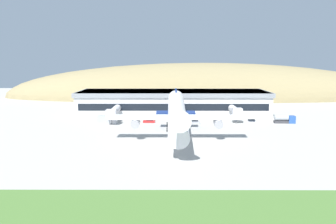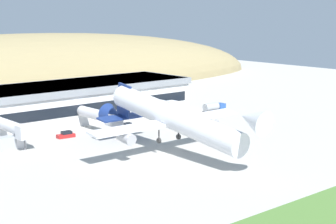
{
  "view_description": "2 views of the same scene",
  "coord_description": "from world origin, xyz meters",
  "px_view_note": "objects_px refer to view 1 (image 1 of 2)",
  "views": [
    {
      "loc": [
        0.49,
        -87.64,
        22.04
      ],
      "look_at": [
        0.06,
        -2.62,
        8.45
      ],
      "focal_mm": 35.0,
      "sensor_mm": 36.0,
      "label": 1
    },
    {
      "loc": [
        -71.13,
        -84.89,
        29.59
      ],
      "look_at": [
        0.64,
        -1.12,
        9.04
      ],
      "focal_mm": 60.0,
      "sensor_mm": 36.0,
      "label": 2
    }
  ],
  "objects_px": {
    "jetway_0": "(114,111)",
    "service_car_0": "(251,122)",
    "jetway_2": "(235,111)",
    "service_car_2": "(194,122)",
    "service_car_1": "(149,121)",
    "box_truck": "(107,119)",
    "traffic_cone_0": "(174,127)",
    "jetway_1": "(176,112)",
    "cargo_airplane": "(177,114)",
    "fuel_truck": "(284,119)",
    "terminal_building": "(173,101)"
  },
  "relations": [
    {
      "from": "jetway_0",
      "to": "fuel_truck",
      "type": "relative_size",
      "value": 2.06
    },
    {
      "from": "service_car_1",
      "to": "service_car_2",
      "type": "height_order",
      "value": "service_car_2"
    },
    {
      "from": "jetway_0",
      "to": "cargo_airplane",
      "type": "bearing_deg",
      "value": -50.98
    },
    {
      "from": "jetway_1",
      "to": "cargo_airplane",
      "type": "relative_size",
      "value": 0.33
    },
    {
      "from": "cargo_airplane",
      "to": "service_car_1",
      "type": "relative_size",
      "value": 11.35
    },
    {
      "from": "jetway_0",
      "to": "service_car_0",
      "type": "bearing_deg",
      "value": -2.46
    },
    {
      "from": "service_car_0",
      "to": "fuel_truck",
      "type": "height_order",
      "value": "fuel_truck"
    },
    {
      "from": "box_truck",
      "to": "traffic_cone_0",
      "type": "bearing_deg",
      "value": -16.58
    },
    {
      "from": "jetway_0",
      "to": "service_car_1",
      "type": "xyz_separation_m",
      "value": [
        12.53,
        -0.22,
        -3.36
      ]
    },
    {
      "from": "cargo_airplane",
      "to": "traffic_cone_0",
      "type": "distance_m",
      "value": 19.4
    },
    {
      "from": "jetway_1",
      "to": "jetway_2",
      "type": "height_order",
      "value": "same"
    },
    {
      "from": "service_car_0",
      "to": "box_truck",
      "type": "distance_m",
      "value": 50.41
    },
    {
      "from": "box_truck",
      "to": "traffic_cone_0",
      "type": "xyz_separation_m",
      "value": [
        23.28,
        -6.93,
        -1.12
      ]
    },
    {
      "from": "jetway_0",
      "to": "service_car_0",
      "type": "xyz_separation_m",
      "value": [
        48.22,
        -2.07,
        -3.38
      ]
    },
    {
      "from": "jetway_2",
      "to": "service_car_2",
      "type": "bearing_deg",
      "value": -164.47
    },
    {
      "from": "traffic_cone_0",
      "to": "fuel_truck",
      "type": "bearing_deg",
      "value": 11.22
    },
    {
      "from": "service_car_0",
      "to": "traffic_cone_0",
      "type": "height_order",
      "value": "service_car_0"
    },
    {
      "from": "jetway_2",
      "to": "service_car_2",
      "type": "relative_size",
      "value": 2.82
    },
    {
      "from": "terminal_building",
      "to": "jetway_1",
      "type": "bearing_deg",
      "value": -87.31
    },
    {
      "from": "terminal_building",
      "to": "service_car_0",
      "type": "height_order",
      "value": "terminal_building"
    },
    {
      "from": "terminal_building",
      "to": "service_car_2",
      "type": "xyz_separation_m",
      "value": [
        7.13,
        -21.09,
        -4.69
      ]
    },
    {
      "from": "cargo_airplane",
      "to": "service_car_0",
      "type": "relative_size",
      "value": 11.23
    },
    {
      "from": "jetway_0",
      "to": "fuel_truck",
      "type": "distance_m",
      "value": 60.25
    },
    {
      "from": "terminal_building",
      "to": "jetway_0",
      "type": "distance_m",
      "value": 28.33
    },
    {
      "from": "cargo_airplane",
      "to": "box_truck",
      "type": "xyz_separation_m",
      "value": [
        -23.94,
        24.98,
        -5.96
      ]
    },
    {
      "from": "service_car_1",
      "to": "cargo_airplane",
      "type": "bearing_deg",
      "value": -70.89
    },
    {
      "from": "terminal_building",
      "to": "service_car_2",
      "type": "distance_m",
      "value": 22.75
    },
    {
      "from": "service_car_1",
      "to": "box_truck",
      "type": "distance_m",
      "value": 14.82
    },
    {
      "from": "service_car_0",
      "to": "traffic_cone_0",
      "type": "relative_size",
      "value": 7.42
    },
    {
      "from": "cargo_airplane",
      "to": "fuel_truck",
      "type": "bearing_deg",
      "value": 33.88
    },
    {
      "from": "service_car_0",
      "to": "traffic_cone_0",
      "type": "bearing_deg",
      "value": -166.06
    },
    {
      "from": "cargo_airplane",
      "to": "service_car_2",
      "type": "xyz_separation_m",
      "value": [
        6.56,
        24.51,
        -6.67
      ]
    },
    {
      "from": "jetway_0",
      "to": "cargo_airplane",
      "type": "distance_m",
      "value": 34.73
    },
    {
      "from": "service_car_2",
      "to": "fuel_truck",
      "type": "bearing_deg",
      "value": 2.31
    },
    {
      "from": "terminal_building",
      "to": "traffic_cone_0",
      "type": "xyz_separation_m",
      "value": [
        -0.09,
        -27.56,
        -5.1
      ]
    },
    {
      "from": "terminal_building",
      "to": "jetway_2",
      "type": "xyz_separation_m",
      "value": [
        22.09,
        -16.93,
        -1.39
      ]
    },
    {
      "from": "service_car_0",
      "to": "service_car_1",
      "type": "xyz_separation_m",
      "value": [
        -35.69,
        1.86,
        0.02
      ]
    },
    {
      "from": "cargo_airplane",
      "to": "box_truck",
      "type": "distance_m",
      "value": 35.11
    },
    {
      "from": "jetway_0",
      "to": "service_car_2",
      "type": "relative_size",
      "value": 3.65
    },
    {
      "from": "jetway_2",
      "to": "cargo_airplane",
      "type": "bearing_deg",
      "value": -126.89
    },
    {
      "from": "jetway_1",
      "to": "traffic_cone_0",
      "type": "distance_m",
      "value": 9.22
    },
    {
      "from": "cargo_airplane",
      "to": "jetway_2",
      "type": "bearing_deg",
      "value": 53.11
    },
    {
      "from": "fuel_truck",
      "to": "cargo_airplane",
      "type": "bearing_deg",
      "value": -146.12
    },
    {
      "from": "service_car_1",
      "to": "service_car_2",
      "type": "bearing_deg",
      "value": -7.66
    },
    {
      "from": "jetway_1",
      "to": "service_car_1",
      "type": "relative_size",
      "value": 3.72
    },
    {
      "from": "fuel_truck",
      "to": "service_car_2",
      "type": "bearing_deg",
      "value": -177.69
    },
    {
      "from": "terminal_building",
      "to": "cargo_airplane",
      "type": "height_order",
      "value": "cargo_airplane"
    },
    {
      "from": "cargo_airplane",
      "to": "box_truck",
      "type": "height_order",
      "value": "cargo_airplane"
    },
    {
      "from": "service_car_0",
      "to": "service_car_1",
      "type": "relative_size",
      "value": 1.01
    },
    {
      "from": "cargo_airplane",
      "to": "fuel_truck",
      "type": "xyz_separation_m",
      "value": [
        38.43,
        25.8,
        -5.9
      ]
    }
  ]
}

